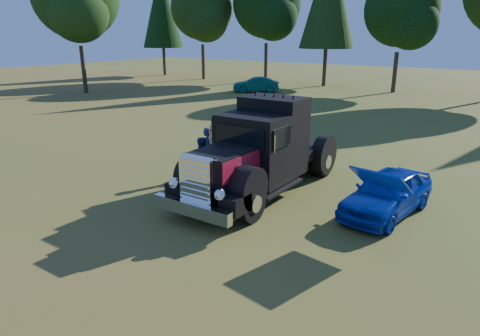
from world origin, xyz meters
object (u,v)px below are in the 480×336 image
Objects in this scene: spectator_near at (209,152)px; distant_teal_car at (256,85)px; hotrod_coupe at (387,193)px; diamond_t_truck at (259,154)px; spectator_far at (203,162)px.

spectator_near is 23.17m from distant_teal_car.
hotrod_coupe is at bearing -58.56° from spectator_near.
hotrod_coupe is 6.37m from spectator_near.
hotrod_coupe is 1.06× the size of distant_teal_car.
distant_teal_car is at bearing 122.70° from diamond_t_truck.
spectator_far is at bearing -7.62° from distant_teal_car.
spectator_near reaches higher than distant_teal_car.
distant_teal_car is (-13.40, 20.87, -0.63)m from diamond_t_truck.
distant_teal_car is at bearing 64.60° from spectator_far.
hotrod_coupe is 2.52× the size of spectator_far.
diamond_t_truck is at bearing -3.21° from distant_teal_car.
spectator_far is (0.51, -0.93, -0.05)m from spectator_near.
hotrod_coupe is (3.95, 0.56, -0.64)m from diamond_t_truck.
diamond_t_truck is at bearing -70.34° from spectator_near.
spectator_far is at bearing -120.93° from spectator_near.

